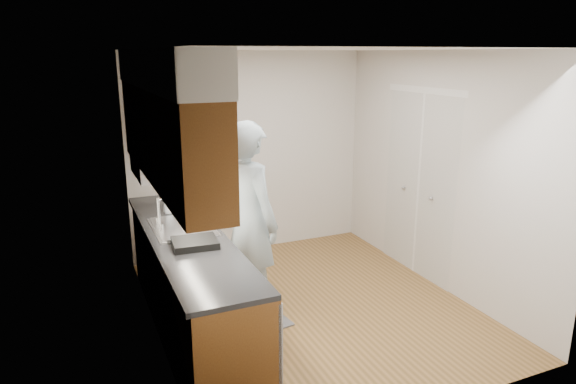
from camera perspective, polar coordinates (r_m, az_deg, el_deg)
The scene contains 15 objects.
floor at distance 5.31m, azimuth 2.46°, elevation -12.52°, with size 3.50×3.50×0.00m, color brown.
ceiling at distance 4.70m, azimuth 2.82°, elevation 15.57°, with size 3.50×3.50×0.00m, color white.
wall_left at distance 4.43m, azimuth -15.09°, elevation -1.31°, with size 0.02×3.50×2.50m, color beige.
wall_right at distance 5.66m, azimuth 16.39°, elevation 2.15°, with size 0.02×3.50×2.50m, color beige.
wall_back at distance 6.43m, azimuth -4.27°, elevation 4.24°, with size 3.00×0.02×2.50m, color beige.
counter at distance 4.74m, azimuth -10.82°, elevation -9.78°, with size 0.64×2.80×1.30m.
upper_cabinets at distance 4.36m, azimuth -13.62°, elevation 7.94°, with size 0.47×2.80×1.21m.
closet_door at distance 5.93m, azimuth 14.31°, elevation 0.64°, with size 0.02×1.22×2.05m, color white.
floor_mat at distance 5.16m, azimuth -4.01°, elevation -13.30°, with size 0.48×0.81×0.02m, color slate.
person at distance 4.75m, azimuth -4.25°, elevation -1.82°, with size 0.75×0.50×2.13m, color #92A7B1.
soap_bottle_a at distance 5.17m, azimuth -13.22°, elevation -1.00°, with size 0.09×0.09×0.24m, color silver.
soap_bottle_b at distance 5.40m, azimuth -12.61°, elevation -0.47°, with size 0.09×0.09×0.21m, color silver.
soda_can at distance 5.26m, azimuth -10.31°, elevation -1.22°, with size 0.07×0.07×0.13m, color #BA341F.
steel_can at distance 5.22m, azimuth -11.51°, elevation -1.44°, with size 0.07×0.07×0.12m, color #A5A5AA.
dish_rack at distance 4.28m, azimuth -10.30°, elevation -5.58°, with size 0.36×0.30×0.06m, color black.
Camera 1 is at (-2.08, -4.22, 2.47)m, focal length 32.00 mm.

